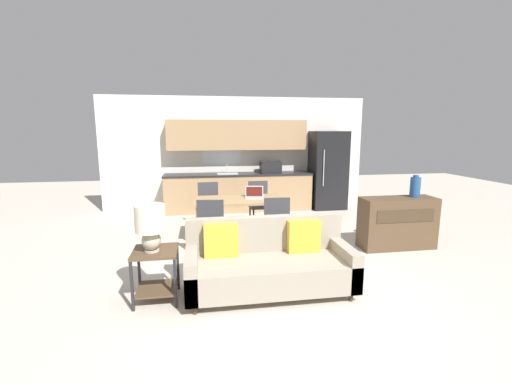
{
  "coord_description": "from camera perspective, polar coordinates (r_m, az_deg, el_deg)",
  "views": [
    {
      "loc": [
        -0.89,
        -3.74,
        1.91
      ],
      "look_at": [
        -0.04,
        1.5,
        0.95
      ],
      "focal_mm": 24.0,
      "sensor_mm": 36.0,
      "label": 1
    }
  ],
  "objects": [
    {
      "name": "dining_chair_near_left",
      "position": [
        5.29,
        -7.45,
        -5.38
      ],
      "size": [
        0.47,
        0.47,
        0.9
      ],
      "rotation": [
        0.0,
        0.0,
        3.01
      ],
      "color": "#38383D",
      "rests_on": "ground_plane"
    },
    {
      "name": "ground_plane",
      "position": [
        4.29,
        3.84,
        -16.2
      ],
      "size": [
        20.0,
        20.0,
        0.0
      ],
      "primitive_type": "plane",
      "color": "beige"
    },
    {
      "name": "kitchen_counter",
      "position": [
        8.19,
        -2.85,
        2.76
      ],
      "size": [
        3.49,
        0.65,
        2.15
      ],
      "color": "tan",
      "rests_on": "ground_plane"
    },
    {
      "name": "dining_table",
      "position": [
        5.99,
        -2.85,
        -1.75
      ],
      "size": [
        1.56,
        0.81,
        0.73
      ],
      "color": "tan",
      "rests_on": "ground_plane"
    },
    {
      "name": "dining_chair_far_left",
      "position": [
        6.76,
        -7.85,
        -1.95
      ],
      "size": [
        0.45,
        0.45,
        0.9
      ],
      "rotation": [
        0.0,
        0.0,
        0.08
      ],
      "color": "#38383D",
      "rests_on": "ground_plane"
    },
    {
      "name": "credenza",
      "position": [
        6.07,
        22.48,
        -4.76
      ],
      "size": [
        1.22,
        0.44,
        0.84
      ],
      "color": "brown",
      "rests_on": "ground_plane"
    },
    {
      "name": "laptop",
      "position": [
        6.08,
        -0.28,
        -0.49
      ],
      "size": [
        0.36,
        0.3,
        0.2
      ],
      "rotation": [
        0.0,
        0.0,
        -0.16
      ],
      "color": "#B7BABC",
      "rests_on": "dining_table"
    },
    {
      "name": "refrigerator",
      "position": [
        8.6,
        11.87,
        3.6
      ],
      "size": [
        0.82,
        0.73,
        1.89
      ],
      "color": "black",
      "rests_on": "ground_plane"
    },
    {
      "name": "dining_chair_near_right",
      "position": [
        5.41,
        3.29,
        -4.96
      ],
      "size": [
        0.44,
        0.44,
        0.9
      ],
      "rotation": [
        0.0,
        0.0,
        3.08
      ],
      "color": "#38383D",
      "rests_on": "ground_plane"
    },
    {
      "name": "dining_chair_far_right",
      "position": [
        6.86,
        0.54,
        -1.67
      ],
      "size": [
        0.44,
        0.44,
        0.9
      ],
      "rotation": [
        0.0,
        0.0,
        0.06
      ],
      "color": "#38383D",
      "rests_on": "ground_plane"
    },
    {
      "name": "couch",
      "position": [
        4.18,
        2.08,
        -11.84
      ],
      "size": [
        1.95,
        0.8,
        0.86
      ],
      "color": "#3D2D1E",
      "rests_on": "ground_plane"
    },
    {
      "name": "table_lamp",
      "position": [
        3.92,
        -17.19,
        -5.05
      ],
      "size": [
        0.33,
        0.33,
        0.53
      ],
      "color": "#B2A893",
      "rests_on": "side_table"
    },
    {
      "name": "side_table",
      "position": [
        4.1,
        -16.34,
        -11.82
      ],
      "size": [
        0.49,
        0.49,
        0.59
      ],
      "color": "brown",
      "rests_on": "ground_plane"
    },
    {
      "name": "wall_back",
      "position": [
        8.43,
        -3.23,
        6.45
      ],
      "size": [
        6.4,
        0.07,
        2.7
      ],
      "color": "silver",
      "rests_on": "ground_plane"
    },
    {
      "name": "vase",
      "position": [
        6.12,
        25.0,
        0.78
      ],
      "size": [
        0.16,
        0.16,
        0.36
      ],
      "color": "#234C84",
      "rests_on": "credenza"
    }
  ]
}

